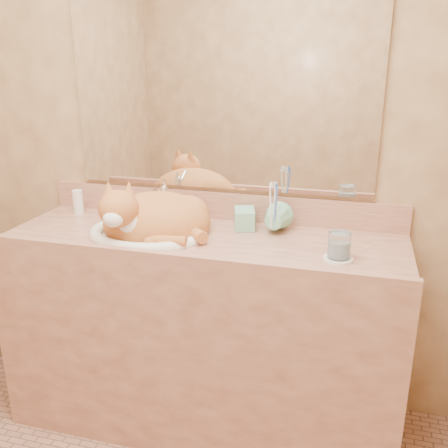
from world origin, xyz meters
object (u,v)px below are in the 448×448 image
(cat, at_px, (152,216))
(soap_dispenser, at_px, (245,211))
(sink_basin, at_px, (147,217))
(water_glass, at_px, (339,245))
(vanity_counter, at_px, (203,332))
(toothbrush_cup, at_px, (273,223))

(cat, relative_size, soap_dispenser, 2.40)
(soap_dispenser, bearing_deg, sink_basin, -176.79)
(sink_basin, relative_size, water_glass, 5.08)
(vanity_counter, xyz_separation_m, toothbrush_cup, (0.27, 0.09, 0.48))
(cat, distance_m, soap_dispenser, 0.38)
(vanity_counter, bearing_deg, toothbrush_cup, 19.47)
(soap_dispenser, xyz_separation_m, water_glass, (0.38, -0.20, -0.04))
(sink_basin, xyz_separation_m, toothbrush_cup, (0.49, 0.11, -0.02))
(vanity_counter, xyz_separation_m, soap_dispenser, (0.15, 0.10, 0.52))
(cat, distance_m, toothbrush_cup, 0.48)
(sink_basin, distance_m, soap_dispenser, 0.39)
(water_glass, bearing_deg, vanity_counter, 170.07)
(cat, xyz_separation_m, toothbrush_cup, (0.47, 0.11, -0.02))
(water_glass, bearing_deg, sink_basin, 174.43)
(water_glass, bearing_deg, toothbrush_cup, 144.98)
(cat, relative_size, water_glass, 4.70)
(sink_basin, bearing_deg, vanity_counter, -0.73)
(water_glass, bearing_deg, cat, 173.63)
(water_glass, bearing_deg, soap_dispenser, 152.70)
(toothbrush_cup, xyz_separation_m, water_glass, (0.27, -0.19, 0.00))
(sink_basin, bearing_deg, soap_dispenser, 12.57)
(vanity_counter, distance_m, toothbrush_cup, 0.56)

